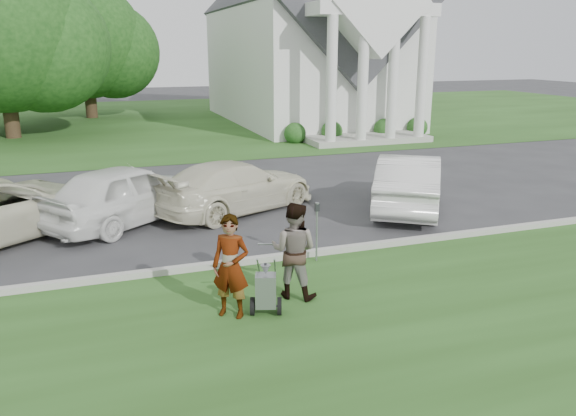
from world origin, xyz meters
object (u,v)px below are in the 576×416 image
person_right (294,251)px  car_c (235,186)px  car_b (127,193)px  car_d (409,182)px  parking_meter_near (317,225)px  tree_left (0,37)px  church (308,25)px  tree_back (85,45)px  striping_cart (266,291)px  person_left (231,267)px

person_right → car_c: size_ratio=0.36×
car_b → car_d: 7.93m
person_right → car_d: (5.21, 4.64, -0.11)m
person_right → parking_meter_near: person_right is taller
tree_left → car_d: 22.92m
church → tree_back: (-13.01, 6.87, -1.21)m
church → tree_left: church is taller
car_c → tree_back: bearing=-17.2°
tree_back → car_d: size_ratio=1.97×
striping_cart → person_right: bearing=55.6°
person_left → person_right: (1.30, 0.40, -0.00)m
person_right → striping_cart: bearing=73.7°
tree_left → car_c: tree_left is taller
car_d → parking_meter_near: bearing=69.7°
church → car_d: (-4.45, -19.80, -5.13)m
church → person_right: church is taller
striping_cart → car_c: bearing=99.3°
church → parking_meter_near: 24.97m
tree_left → car_c: size_ratio=2.11×
car_c → person_right: bearing=150.7°
tree_back → car_d: tree_back is taller
person_left → parking_meter_near: bearing=74.6°
car_b → car_d: bearing=-136.4°
car_d → car_b: bearing=24.0°
person_right → car_b: size_ratio=0.38×
car_b → car_c: bearing=-123.9°
parking_meter_near → striping_cart: bearing=-130.7°
tree_left → person_right: size_ratio=5.78×
car_b → car_d: (7.83, -1.23, -0.01)m
car_b → car_d: car_b is taller
striping_cart → car_c: 6.70m
car_c → church: bearing=-52.4°
tree_left → person_left: bearing=-75.7°
tree_back → person_left: tree_back is taller
tree_left → car_d: bearing=-56.1°
person_right → car_c: person_right is taller
tree_back → parking_meter_near: size_ratio=7.11×
tree_left → parking_meter_near: bearing=-68.8°
striping_cart → person_right: size_ratio=0.64×
tree_back → parking_meter_near: (4.44, -29.76, -3.88)m
striping_cart → car_b: 6.70m
car_d → tree_back: bearing=-39.3°
tree_left → car_d: (12.56, -18.68, -4.30)m
church → tree_back: church is taller
car_c → person_left: bearing=139.7°
church → tree_back: 14.77m
car_d → striping_cart: bearing=74.1°
striping_cart → parking_meter_near: parking_meter_near is taller
car_d → person_right: bearing=74.6°
person_right → car_b: bearing=-29.1°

